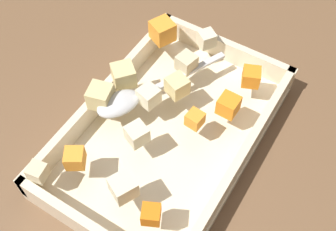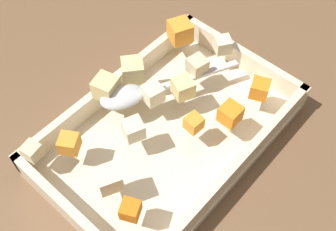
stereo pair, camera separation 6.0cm
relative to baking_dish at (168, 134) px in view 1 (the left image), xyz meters
name	(u,v)px [view 1 (the left image)]	position (x,y,z in m)	size (l,w,h in m)	color
ground_plane	(171,137)	(0.01, 0.00, -0.02)	(4.00, 4.00, 0.00)	brown
baking_dish	(168,134)	(0.00, 0.00, 0.00)	(0.38, 0.24, 0.05)	beige
carrot_chunk_mid_right	(251,77)	(0.12, -0.07, 0.05)	(0.03, 0.03, 0.03)	orange
carrot_chunk_far_right	(195,119)	(0.01, -0.04, 0.05)	(0.02, 0.02, 0.02)	orange
carrot_chunk_under_handle	(228,105)	(0.06, -0.07, 0.05)	(0.03, 0.03, 0.03)	orange
carrot_chunk_heap_side	(163,31)	(0.13, 0.09, 0.06)	(0.03, 0.03, 0.03)	orange
carrot_chunk_heap_top	(151,214)	(-0.14, -0.06, 0.05)	(0.02, 0.02, 0.02)	orange
carrot_chunk_near_spoon	(75,158)	(-0.12, 0.07, 0.05)	(0.03, 0.03, 0.03)	orange
potato_chunk_front_center	(123,187)	(-0.13, -0.01, 0.05)	(0.03, 0.03, 0.03)	beige
potato_chunk_rim_edge	(100,96)	(-0.03, 0.10, 0.05)	(0.03, 0.03, 0.03)	#E0CC89
potato_chunk_near_right	(149,96)	(0.01, 0.04, 0.05)	(0.03, 0.03, 0.03)	beige
potato_chunk_corner_sw	(137,134)	(-0.05, 0.02, 0.05)	(0.03, 0.03, 0.03)	beige
potato_chunk_center	(207,39)	(0.16, 0.03, 0.05)	(0.02, 0.02, 0.02)	beige
potato_chunk_corner_se	(124,75)	(0.02, 0.09, 0.05)	(0.03, 0.03, 0.03)	#E0CC89
potato_chunk_mid_left	(177,86)	(0.05, 0.01, 0.05)	(0.03, 0.03, 0.03)	#E0CC89
potato_chunk_corner_ne	(38,172)	(-0.17, 0.10, 0.05)	(0.02, 0.02, 0.02)	beige
potato_chunk_corner_nw	(186,63)	(0.10, 0.03, 0.05)	(0.03, 0.03, 0.03)	beige
serving_spoon	(127,100)	(-0.01, 0.07, 0.05)	(0.21, 0.12, 0.02)	silver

